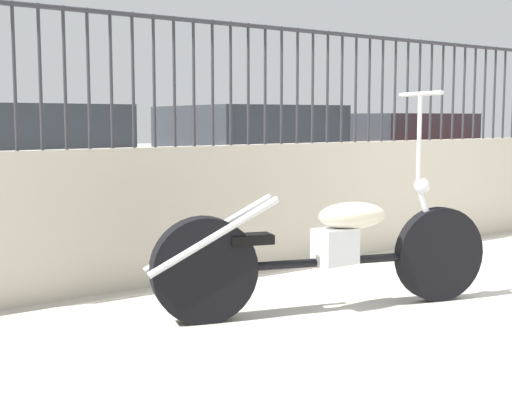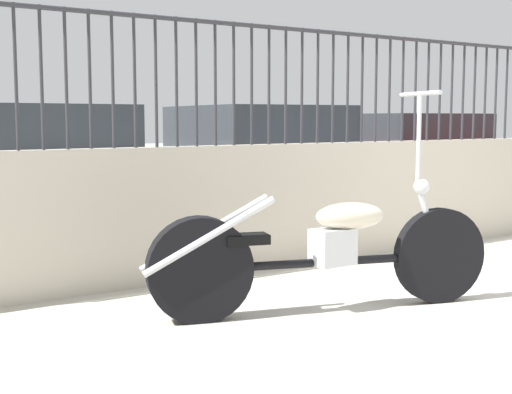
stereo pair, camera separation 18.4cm
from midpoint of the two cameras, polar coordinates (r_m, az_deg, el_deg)
low_wall at (r=7.02m, az=11.71°, el=0.10°), size 9.36×0.18×1.05m
fence_railing at (r=6.99m, az=11.92°, el=9.55°), size 9.36×0.04×0.99m
motorcycle_black at (r=4.66m, az=5.18°, el=-4.51°), size 2.30×0.91×1.45m
car_white at (r=7.90m, az=-17.33°, el=1.94°), size 2.02×4.19×1.40m
car_silver at (r=8.78m, az=0.01°, el=2.66°), size 2.24×4.58×1.41m
car_red at (r=10.93m, az=11.33°, el=3.14°), size 2.23×4.47×1.33m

